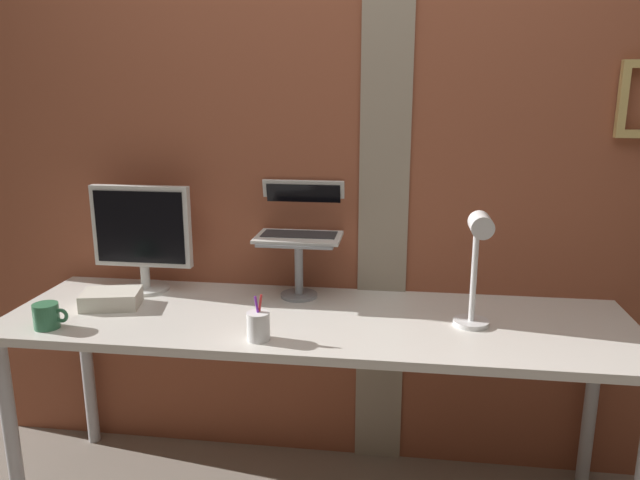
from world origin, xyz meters
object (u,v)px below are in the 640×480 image
desk_lamp (477,258)px  pen_cup (258,326)px  monitor (142,232)px  coffee_mug (47,316)px  laptop (301,221)px

desk_lamp → pen_cup: size_ratio=2.72×
monitor → pen_cup: size_ratio=2.82×
pen_cup → coffee_mug: pen_cup is taller
coffee_mug → desk_lamp: bearing=6.8°
coffee_mug → pen_cup: bearing=0.0°
laptop → desk_lamp: bearing=-27.0°
laptop → coffee_mug: 0.94m
laptop → desk_lamp: size_ratio=0.79×
laptop → coffee_mug: bearing=-148.0°
coffee_mug → laptop: bearing=32.0°
monitor → coffee_mug: monitor is taller
desk_lamp → pen_cup: (-0.68, -0.17, -0.20)m
monitor → pen_cup: 0.72m
monitor → laptop: laptop is taller
pen_cup → laptop: bearing=83.2°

